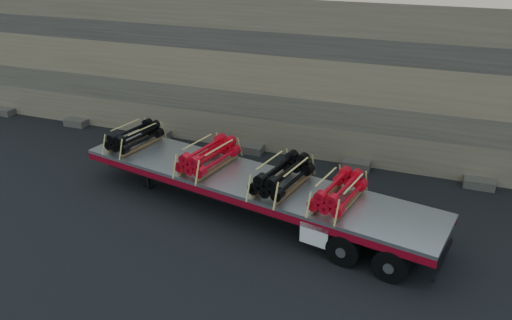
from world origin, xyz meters
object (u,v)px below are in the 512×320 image
(bundle_midfront, at_px, (209,156))
(bundle_rear, at_px, (339,192))
(bundle_front, at_px, (135,137))
(bundle_midrear, at_px, (282,176))
(trailer, at_px, (250,195))

(bundle_midfront, xyz_separation_m, bundle_rear, (5.17, -1.01, -0.03))
(bundle_front, bearing_deg, bundle_rear, 0.00)
(bundle_midrear, bearing_deg, trailer, -180.00)
(bundle_front, xyz_separation_m, bundle_midrear, (6.82, -1.34, 0.04))
(bundle_midrear, bearing_deg, bundle_midfront, -180.00)
(bundle_midfront, bearing_deg, bundle_rear, 0.00)
(trailer, height_order, bundle_rear, bundle_rear)
(bundle_front, distance_m, bundle_midfront, 3.78)
(trailer, distance_m, bundle_midfront, 2.16)
(bundle_front, xyz_separation_m, bundle_rear, (8.88, -1.74, 0.00))
(bundle_midfront, bearing_deg, bundle_front, 180.00)
(trailer, relative_size, bundle_midfront, 5.60)
(bundle_rear, bearing_deg, bundle_midrear, 180.00)
(bundle_midfront, distance_m, bundle_rear, 5.26)
(trailer, bearing_deg, bundle_front, -180.00)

